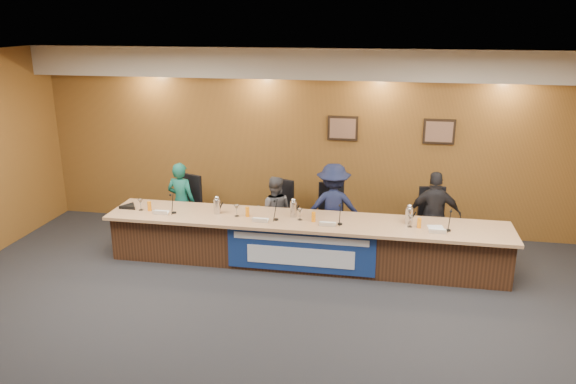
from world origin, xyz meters
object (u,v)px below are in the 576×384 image
at_px(office_chair_c, 333,220).
at_px(office_chair_d, 433,226).
at_px(dais_body, 305,243).
at_px(panelist_a, 181,202).
at_px(panelist_c, 333,208).
at_px(carafe_mid, 293,209).
at_px(carafe_right, 409,216).
at_px(speakerphone, 129,206).
at_px(panelist_d, 434,215).
at_px(panelist_b, 275,212).
at_px(banner, 300,251).
at_px(carafe_left, 217,206).
at_px(office_chair_a, 184,211).
at_px(office_chair_b, 276,216).

distance_m(office_chair_c, office_chair_d, 1.59).
bearing_deg(dais_body, panelist_a, 164.31).
relative_size(panelist_c, carafe_mid, 6.08).
bearing_deg(office_chair_c, carafe_right, -48.12).
bearing_deg(speakerphone, office_chair_c, 13.41).
relative_size(panelist_d, carafe_mid, 5.86).
bearing_deg(panelist_b, panelist_d, 176.16).
xyz_separation_m(banner, carafe_left, (-1.37, 0.38, 0.49)).
bearing_deg(banner, carafe_mid, 112.09).
relative_size(panelist_c, panelist_d, 1.04).
xyz_separation_m(dais_body, panelist_a, (-2.22, 0.62, 0.33)).
relative_size(panelist_a, office_chair_d, 2.83).
bearing_deg(panelist_d, office_chair_a, -3.72).
relative_size(carafe_right, speakerphone, 0.76).
distance_m(office_chair_a, office_chair_d, 4.17).
xyz_separation_m(office_chair_d, carafe_right, (-0.41, -0.67, 0.39)).
relative_size(panelist_d, office_chair_b, 2.93).
bearing_deg(office_chair_a, carafe_right, 10.27).
bearing_deg(speakerphone, carafe_right, 1.21).
bearing_deg(office_chair_a, carafe_left, -21.55).
xyz_separation_m(dais_body, speakerphone, (-2.84, -0.04, 0.43)).
relative_size(panelist_b, carafe_left, 5.17).
distance_m(office_chair_a, carafe_left, 1.20).
bearing_deg(panelist_c, speakerphone, 4.19).
bearing_deg(office_chair_d, office_chair_b, 171.64).
bearing_deg(office_chair_d, office_chair_a, 171.64).
bearing_deg(banner, carafe_left, 164.57).
distance_m(carafe_right, speakerphone, 4.38).
height_order(panelist_d, office_chair_c, panelist_d).
bearing_deg(carafe_mid, banner, -67.91).
bearing_deg(dais_body, carafe_mid, 168.04).
relative_size(banner, office_chair_b, 4.58).
bearing_deg(panelist_c, panelist_a, -7.52).
height_order(office_chair_a, office_chair_d, same).
distance_m(carafe_left, speakerphone, 1.47).
height_order(dais_body, speakerphone, speakerphone).
height_order(panelist_c, carafe_right, panelist_c).
bearing_deg(office_chair_d, carafe_right, -129.84).
xyz_separation_m(panelist_b, office_chair_d, (2.56, 0.10, -0.12)).
distance_m(panelist_c, carafe_right, 1.32).
bearing_deg(dais_body, office_chair_d, 20.31).
xyz_separation_m(panelist_a, office_chair_a, (0.00, 0.10, -0.20)).
bearing_deg(dais_body, office_chair_b, 129.86).
relative_size(dais_body, speakerphone, 18.75).
distance_m(dais_body, panelist_a, 2.33).
relative_size(panelist_a, panelist_b, 1.13).
bearing_deg(carafe_right, panelist_a, 171.36).
distance_m(office_chair_c, carafe_mid, 0.96).
relative_size(banner, carafe_right, 9.04).
height_order(office_chair_b, carafe_left, carafe_left).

